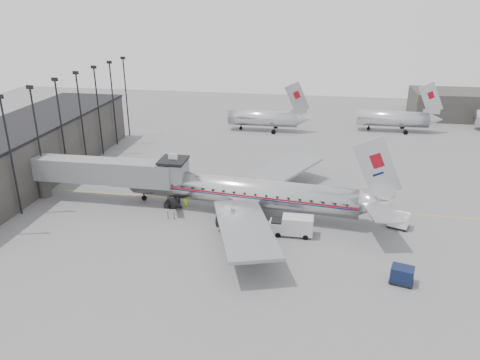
% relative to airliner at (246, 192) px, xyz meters
% --- Properties ---
extents(ground, '(160.00, 160.00, 0.00)m').
position_rel_airliner_xyz_m(ground, '(-0.73, -2.92, -2.91)').
color(ground, slate).
rests_on(ground, ground).
extents(terminal, '(12.00, 46.00, 8.00)m').
position_rel_airliner_xyz_m(terminal, '(-34.73, 7.08, 1.09)').
color(terminal, '#383633').
rests_on(terminal, ground).
extents(apron_line, '(60.00, 0.15, 0.01)m').
position_rel_airliner_xyz_m(apron_line, '(2.27, 3.08, -2.91)').
color(apron_line, gold).
rests_on(apron_line, ground).
extents(jet_bridge, '(21.00, 6.20, 7.10)m').
position_rel_airliner_xyz_m(jet_bridge, '(-17.39, 0.75, 1.27)').
color(jet_bridge, slate).
rests_on(jet_bridge, ground).
extents(floodlight_masts, '(0.90, 42.25, 15.25)m').
position_rel_airliner_xyz_m(floodlight_masts, '(-28.23, 10.08, 5.45)').
color(floodlight_masts, black).
rests_on(floodlight_masts, ground).
extents(distant_aircraft_near, '(16.39, 3.20, 10.26)m').
position_rel_airliner_xyz_m(distant_aircraft_near, '(-2.52, 39.08, -0.18)').
color(distant_aircraft_near, silver).
rests_on(distant_aircraft_near, ground).
extents(distant_aircraft_mid, '(16.39, 3.20, 10.26)m').
position_rel_airliner_xyz_m(distant_aircraft_mid, '(23.48, 43.08, -0.18)').
color(distant_aircraft_mid, silver).
rests_on(distant_aircraft_mid, ground).
extents(airliner, '(36.56, 33.71, 11.58)m').
position_rel_airliner_xyz_m(airliner, '(0.00, 0.00, 0.00)').
color(airliner, silver).
rests_on(airliner, ground).
extents(service_van, '(5.00, 2.03, 2.35)m').
position_rel_airliner_xyz_m(service_van, '(6.08, -4.92, -1.68)').
color(service_van, silver).
rests_on(service_van, ground).
extents(baggage_cart_navy, '(2.55, 2.18, 1.72)m').
position_rel_airliner_xyz_m(baggage_cart_navy, '(17.16, -12.92, -2.00)').
color(baggage_cart_navy, '#0E1838').
rests_on(baggage_cart_navy, ground).
extents(baggage_cart_white, '(2.82, 2.49, 1.84)m').
position_rel_airliner_xyz_m(baggage_cart_white, '(18.53, -0.92, -1.93)').
color(baggage_cart_white, white).
rests_on(baggage_cart_white, ground).
extents(ramp_worker, '(0.70, 0.52, 1.73)m').
position_rel_airliner_xyz_m(ramp_worker, '(-7.95, 0.08, -2.05)').
color(ramp_worker, '#B7EE1C').
rests_on(ramp_worker, ground).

